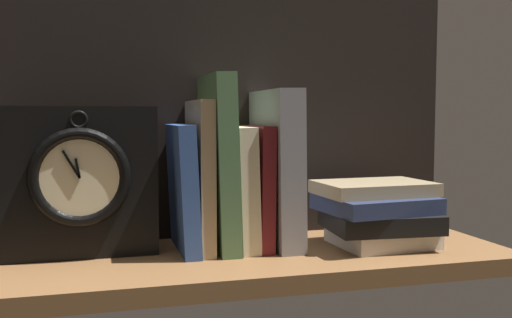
# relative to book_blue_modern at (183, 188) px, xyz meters

# --- Properties ---
(ground_plane) EXTENTS (0.78, 0.26, 0.03)m
(ground_plane) POSITION_rel_book_blue_modern_xyz_m (0.07, -0.04, -0.10)
(ground_plane) COLOR brown
(back_panel) EXTENTS (0.78, 0.01, 0.42)m
(back_panel) POSITION_rel_book_blue_modern_xyz_m (0.07, 0.09, 0.12)
(back_panel) COLOR black
(back_panel) RESTS_ON ground_plane
(book_blue_modern) EXTENTS (0.03, 0.15, 0.18)m
(book_blue_modern) POSITION_rel_book_blue_modern_xyz_m (0.00, 0.00, 0.00)
(book_blue_modern) COLOR #2D4C8E
(book_blue_modern) RESTS_ON ground_plane
(book_tan_shortstories) EXTENTS (0.02, 0.14, 0.21)m
(book_tan_shortstories) POSITION_rel_book_blue_modern_xyz_m (0.02, 0.00, 0.02)
(book_tan_shortstories) COLOR tan
(book_tan_shortstories) RESTS_ON ground_plane
(book_green_romantic) EXTENTS (0.04, 0.15, 0.25)m
(book_green_romantic) POSITION_rel_book_blue_modern_xyz_m (0.05, 0.00, 0.04)
(book_green_romantic) COLOR #476B44
(book_green_romantic) RESTS_ON ground_plane
(book_cream_twain) EXTENTS (0.03, 0.14, 0.18)m
(book_cream_twain) POSITION_rel_book_blue_modern_xyz_m (0.08, 0.00, -0.00)
(book_cream_twain) COLOR beige
(book_cream_twain) RESTS_ON ground_plane
(book_maroon_dawkins) EXTENTS (0.02, 0.14, 0.18)m
(book_maroon_dawkins) POSITION_rel_book_blue_modern_xyz_m (0.11, 0.00, -0.00)
(book_maroon_dawkins) COLOR maroon
(book_maroon_dawkins) RESTS_ON ground_plane
(book_gray_chess) EXTENTS (0.04, 0.16, 0.23)m
(book_gray_chess) POSITION_rel_book_blue_modern_xyz_m (0.14, 0.00, 0.02)
(book_gray_chess) COLOR gray
(book_gray_chess) RESTS_ON ground_plane
(framed_clock) EXTENTS (0.21, 0.07, 0.21)m
(framed_clock) POSITION_rel_book_blue_modern_xyz_m (-0.14, -0.00, 0.01)
(framed_clock) COLOR black
(framed_clock) RESTS_ON ground_plane
(book_stack_side) EXTENTS (0.17, 0.14, 0.09)m
(book_stack_side) POSITION_rel_book_blue_modern_xyz_m (0.28, -0.05, -0.04)
(book_stack_side) COLOR beige
(book_stack_side) RESTS_ON ground_plane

